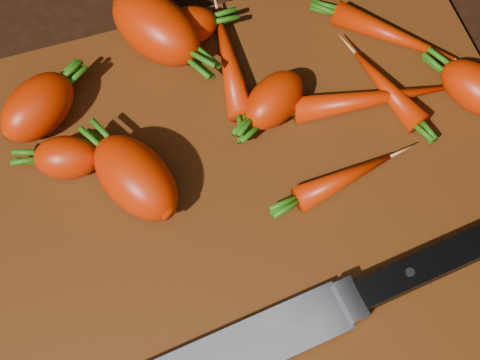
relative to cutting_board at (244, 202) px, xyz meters
name	(u,v)px	position (x,y,z in m)	size (l,w,h in m)	color
ground	(244,207)	(0.00, 0.00, -0.01)	(2.00, 2.00, 0.01)	black
cutting_board	(244,202)	(0.00, 0.00, 0.00)	(0.50, 0.40, 0.01)	#592B0E
carrot_0	(38,107)	(-0.14, 0.12, 0.03)	(0.07, 0.05, 0.05)	#C12403
carrot_1	(67,158)	(-0.13, 0.07, 0.02)	(0.05, 0.04, 0.04)	#C12403
carrot_2	(156,28)	(-0.03, 0.17, 0.03)	(0.09, 0.05, 0.05)	#C12403
carrot_3	(136,177)	(-0.08, 0.03, 0.03)	(0.09, 0.05, 0.05)	#C12403
carrot_4	(274,100)	(0.05, 0.07, 0.03)	(0.06, 0.04, 0.04)	#C12403
carrot_5	(188,27)	(0.00, 0.17, 0.02)	(0.05, 0.04, 0.04)	#C12403
carrot_6	(476,88)	(0.22, 0.03, 0.03)	(0.07, 0.04, 0.04)	#C12403
carrot_7	(229,60)	(0.03, 0.13, 0.02)	(0.12, 0.02, 0.02)	#C12403
carrot_8	(371,99)	(0.13, 0.05, 0.02)	(0.14, 0.02, 0.02)	#C12403
carrot_9	(386,88)	(0.15, 0.06, 0.02)	(0.09, 0.02, 0.02)	#C12403
carrot_10	(394,36)	(0.18, 0.11, 0.02)	(0.12, 0.02, 0.02)	#C12403
carrot_11	(344,178)	(0.08, -0.01, 0.02)	(0.09, 0.02, 0.02)	#C12403
knife	(239,351)	(-0.04, -0.12, 0.01)	(0.36, 0.07, 0.02)	gray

